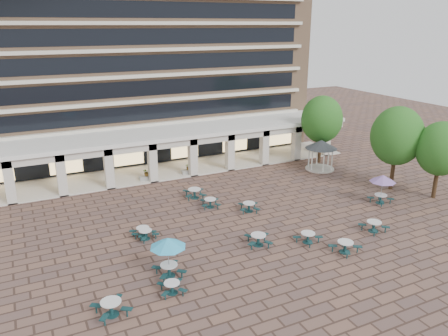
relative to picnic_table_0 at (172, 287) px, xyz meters
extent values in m
plane|color=brown|center=(6.75, 6.30, -0.42)|extent=(120.00, 120.00, 0.00)
cube|color=#A57D5D|center=(6.75, 31.80, 10.58)|extent=(40.00, 15.00, 22.00)
cube|color=beige|center=(6.75, 24.05, 4.08)|extent=(36.80, 0.50, 0.35)
cube|color=black|center=(6.75, 24.28, 5.38)|extent=(35.20, 0.05, 1.60)
cube|color=beige|center=(6.75, 24.05, 6.68)|extent=(36.80, 0.50, 0.35)
cube|color=black|center=(6.75, 24.28, 7.98)|extent=(35.20, 0.05, 1.60)
cube|color=beige|center=(6.75, 24.05, 9.28)|extent=(36.80, 0.50, 0.35)
cube|color=black|center=(6.75, 24.28, 10.58)|extent=(35.20, 0.05, 1.60)
cube|color=beige|center=(6.75, 24.05, 11.88)|extent=(36.80, 0.50, 0.35)
cube|color=black|center=(6.75, 24.28, 13.18)|extent=(35.20, 0.05, 1.60)
cube|color=beige|center=(6.75, 24.05, 14.48)|extent=(36.80, 0.50, 0.35)
cube|color=black|center=(6.75, 24.28, 15.78)|extent=(35.20, 0.05, 1.60)
cube|color=white|center=(6.75, 21.30, 3.78)|extent=(42.00, 6.60, 0.40)
cube|color=beige|center=(6.75, 18.45, 3.33)|extent=(42.00, 0.30, 0.90)
cube|color=black|center=(6.75, 24.00, 1.38)|extent=(38.00, 0.15, 3.20)
cube|color=beige|center=(6.75, 21.30, -0.36)|extent=(42.00, 6.00, 0.12)
cube|color=beige|center=(-8.03, 18.70, 1.58)|extent=(0.80, 0.80, 4.00)
cube|color=beige|center=(-3.81, 18.70, 1.58)|extent=(0.80, 0.80, 4.00)
cube|color=beige|center=(0.41, 18.70, 1.58)|extent=(0.80, 0.80, 4.00)
cube|color=beige|center=(4.63, 18.70, 1.58)|extent=(0.80, 0.80, 4.00)
cube|color=beige|center=(8.86, 18.70, 1.58)|extent=(0.80, 0.80, 4.00)
cube|color=beige|center=(13.08, 18.70, 1.58)|extent=(0.80, 0.80, 4.00)
cube|color=beige|center=(17.30, 18.70, 1.58)|extent=(0.80, 0.80, 4.00)
cube|color=beige|center=(21.52, 18.70, 1.58)|extent=(0.80, 0.80, 4.00)
cube|color=beige|center=(25.75, 18.70, 1.58)|extent=(0.80, 0.80, 4.00)
cube|color=#FFD88C|center=(-2.85, 23.85, 1.18)|extent=(3.20, 0.08, 2.40)
cube|color=#FFD88C|center=(3.55, 23.85, 1.18)|extent=(3.20, 0.08, 2.40)
cube|color=#FFD88C|center=(9.95, 23.85, 1.18)|extent=(3.20, 0.08, 2.40)
cube|color=#FFD88C|center=(16.35, 23.85, 1.18)|extent=(3.20, 0.08, 2.40)
cube|color=#FFD88C|center=(22.75, 23.85, 1.18)|extent=(3.20, 0.08, 2.40)
cylinder|color=#13393A|center=(0.00, 0.00, -0.40)|extent=(0.65, 0.65, 0.04)
cylinder|color=#13393A|center=(0.00, 0.00, -0.11)|extent=(0.17, 0.17, 0.61)
cylinder|color=silver|center=(0.00, 0.00, 0.26)|extent=(0.93, 0.93, 0.05)
cube|color=#13393A|center=(0.56, 0.45, -0.01)|extent=(0.56, 0.52, 0.05)
cylinder|color=#13393A|center=(0.56, 0.45, -0.22)|extent=(0.07, 0.07, 0.39)
cube|color=#13393A|center=(-0.45, 0.56, -0.01)|extent=(0.52, 0.56, 0.05)
cylinder|color=#13393A|center=(-0.45, 0.56, -0.22)|extent=(0.07, 0.07, 0.39)
cube|color=#13393A|center=(-0.56, -0.45, -0.01)|extent=(0.56, 0.52, 0.05)
cylinder|color=#13393A|center=(-0.56, -0.45, -0.22)|extent=(0.07, 0.07, 0.39)
cube|color=#13393A|center=(0.45, -0.56, -0.01)|extent=(0.52, 0.56, 0.05)
cylinder|color=#13393A|center=(0.45, -0.56, -0.22)|extent=(0.07, 0.07, 0.39)
cylinder|color=#13393A|center=(7.39, 2.83, -0.40)|extent=(0.76, 0.76, 0.04)
cylinder|color=#13393A|center=(7.39, 2.83, -0.06)|extent=(0.19, 0.19, 0.71)
cylinder|color=silver|center=(7.39, 2.83, 0.37)|extent=(1.08, 1.08, 0.05)
cube|color=#13393A|center=(8.14, 3.22, 0.06)|extent=(0.67, 0.54, 0.05)
cylinder|color=#13393A|center=(8.14, 3.22, -0.19)|extent=(0.09, 0.09, 0.45)
cube|color=#13393A|center=(7.00, 3.58, 0.06)|extent=(0.54, 0.67, 0.05)
cylinder|color=#13393A|center=(7.00, 3.58, -0.19)|extent=(0.09, 0.09, 0.45)
cube|color=#13393A|center=(6.64, 2.45, 0.06)|extent=(0.67, 0.54, 0.05)
cylinder|color=#13393A|center=(6.64, 2.45, -0.19)|extent=(0.09, 0.09, 0.45)
cube|color=#13393A|center=(7.77, 2.09, 0.06)|extent=(0.54, 0.67, 0.05)
cylinder|color=#13393A|center=(7.77, 2.09, -0.19)|extent=(0.09, 0.09, 0.45)
cylinder|color=#13393A|center=(10.76, 1.64, -0.40)|extent=(0.70, 0.70, 0.04)
cylinder|color=#13393A|center=(10.76, 1.64, -0.09)|extent=(0.18, 0.18, 0.66)
cylinder|color=silver|center=(10.76, 1.64, 0.31)|extent=(1.00, 1.00, 0.05)
cube|color=#13393A|center=(11.08, 2.34, 0.02)|extent=(0.48, 0.62, 0.05)
cylinder|color=#13393A|center=(11.08, 2.34, -0.21)|extent=(0.08, 0.08, 0.42)
cube|color=#13393A|center=(10.05, 1.96, 0.02)|extent=(0.62, 0.48, 0.05)
cylinder|color=#13393A|center=(10.05, 1.96, -0.21)|extent=(0.08, 0.08, 0.42)
cube|color=#13393A|center=(10.43, 0.93, 0.02)|extent=(0.48, 0.62, 0.05)
cylinder|color=#13393A|center=(10.43, 0.93, -0.21)|extent=(0.08, 0.08, 0.42)
cube|color=#13393A|center=(11.46, 1.31, 0.02)|extent=(0.62, 0.48, 0.05)
cylinder|color=#13393A|center=(11.46, 1.31, -0.21)|extent=(0.08, 0.08, 0.42)
cylinder|color=#13393A|center=(12.19, -0.63, -0.40)|extent=(0.75, 0.75, 0.04)
cylinder|color=#13393A|center=(12.19, -0.63, -0.07)|extent=(0.19, 0.19, 0.71)
cylinder|color=silver|center=(12.19, -0.63, 0.36)|extent=(1.07, 1.07, 0.05)
cube|color=#13393A|center=(12.62, 0.09, 0.05)|extent=(0.56, 0.66, 0.05)
cylinder|color=#13393A|center=(12.62, 0.09, -0.19)|extent=(0.09, 0.09, 0.45)
cube|color=#13393A|center=(11.48, -0.20, 0.05)|extent=(0.66, 0.56, 0.05)
cylinder|color=#13393A|center=(11.48, -0.20, -0.19)|extent=(0.09, 0.09, 0.45)
cube|color=#13393A|center=(11.77, -1.35, 0.05)|extent=(0.56, 0.66, 0.05)
cylinder|color=#13393A|center=(11.77, -1.35, -0.19)|extent=(0.09, 0.09, 0.45)
cube|color=#13393A|center=(12.91, -1.05, 0.05)|extent=(0.66, 0.56, 0.05)
cylinder|color=#13393A|center=(12.91, -1.05, -0.19)|extent=(0.09, 0.09, 0.45)
cylinder|color=#13393A|center=(0.44, 1.79, -0.40)|extent=(0.75, 0.75, 0.04)
cylinder|color=#13393A|center=(0.44, 1.79, -0.07)|extent=(0.19, 0.19, 0.70)
cylinder|color=silver|center=(0.44, 1.79, 0.36)|extent=(1.07, 1.07, 0.05)
cube|color=#13393A|center=(0.99, 2.42, 0.05)|extent=(0.61, 0.64, 0.05)
cylinder|color=#13393A|center=(0.99, 2.42, -0.19)|extent=(0.09, 0.09, 0.45)
cube|color=#13393A|center=(-0.18, 2.34, 0.05)|extent=(0.64, 0.61, 0.05)
cylinder|color=#13393A|center=(-0.18, 2.34, -0.19)|extent=(0.09, 0.09, 0.45)
cube|color=#13393A|center=(-0.11, 1.17, 0.05)|extent=(0.61, 0.64, 0.05)
cylinder|color=#13393A|center=(-0.11, 1.17, -0.19)|extent=(0.09, 0.09, 0.45)
cube|color=#13393A|center=(1.07, 1.24, 0.05)|extent=(0.64, 0.61, 0.05)
cylinder|color=#13393A|center=(1.07, 1.24, -0.19)|extent=(0.09, 0.09, 0.45)
cylinder|color=gray|center=(0.44, 1.79, 0.86)|extent=(0.05, 0.05, 2.56)
cone|color=#30A3D5|center=(0.44, 1.79, 1.88)|extent=(2.24, 2.24, 0.59)
cylinder|color=#13393A|center=(-3.58, -0.48, -0.40)|extent=(0.78, 0.78, 0.04)
cylinder|color=#13393A|center=(-3.58, -0.48, -0.05)|extent=(0.20, 0.20, 0.74)
cylinder|color=silver|center=(-3.58, -0.48, 0.40)|extent=(1.12, 1.12, 0.06)
cube|color=#13393A|center=(-3.07, 0.23, 0.07)|extent=(0.61, 0.68, 0.06)
cylinder|color=#13393A|center=(-3.07, 0.23, -0.18)|extent=(0.09, 0.09, 0.47)
cube|color=#13393A|center=(-4.29, 0.03, 0.07)|extent=(0.68, 0.61, 0.06)
cylinder|color=#13393A|center=(-4.29, 0.03, -0.18)|extent=(0.09, 0.09, 0.47)
cube|color=#13393A|center=(-4.08, -1.19, 0.07)|extent=(0.61, 0.68, 0.06)
cylinder|color=#13393A|center=(-4.08, -1.19, -0.18)|extent=(0.09, 0.09, 0.47)
cube|color=#13393A|center=(-2.87, -0.99, 0.07)|extent=(0.68, 0.61, 0.06)
cylinder|color=#13393A|center=(-2.87, -0.99, -0.18)|extent=(0.09, 0.09, 0.47)
cylinder|color=#13393A|center=(16.25, 0.91, -0.40)|extent=(0.75, 0.75, 0.04)
cylinder|color=#13393A|center=(16.25, 0.91, -0.06)|extent=(0.19, 0.19, 0.71)
cylinder|color=silver|center=(16.25, 0.91, 0.36)|extent=(1.07, 1.07, 0.05)
cube|color=#13393A|center=(16.79, 1.55, 0.05)|extent=(0.61, 0.64, 0.05)
cylinder|color=#13393A|center=(16.79, 1.55, -0.19)|extent=(0.09, 0.09, 0.45)
cube|color=#13393A|center=(15.62, 1.45, 0.05)|extent=(0.64, 0.61, 0.05)
cylinder|color=#13393A|center=(15.62, 1.45, -0.19)|extent=(0.09, 0.09, 0.45)
cube|color=#13393A|center=(15.72, 0.28, 0.05)|extent=(0.61, 0.64, 0.05)
cylinder|color=#13393A|center=(15.72, 0.28, -0.19)|extent=(0.09, 0.09, 0.45)
cube|color=#13393A|center=(16.89, 0.37, 0.05)|extent=(0.64, 0.61, 0.05)
cylinder|color=#13393A|center=(16.89, 0.37, -0.19)|extent=(0.09, 0.09, 0.45)
cylinder|color=#13393A|center=(0.51, 7.18, -0.40)|extent=(0.66, 0.66, 0.04)
cylinder|color=#13393A|center=(0.51, 7.18, -0.11)|extent=(0.17, 0.17, 0.62)
cylinder|color=silver|center=(0.51, 7.18, 0.27)|extent=(0.94, 0.94, 0.05)
cube|color=#13393A|center=(0.82, 7.84, 0.00)|extent=(0.46, 0.58, 0.05)
cylinder|color=#13393A|center=(0.82, 7.84, -0.22)|extent=(0.08, 0.08, 0.40)
cube|color=#13393A|center=(-0.16, 7.49, 0.00)|extent=(0.58, 0.46, 0.05)
cylinder|color=#13393A|center=(-0.16, 7.49, -0.22)|extent=(0.08, 0.08, 0.40)
cube|color=#13393A|center=(0.19, 6.51, 0.00)|extent=(0.46, 0.58, 0.05)
cylinder|color=#13393A|center=(0.19, 6.51, -0.22)|extent=(0.08, 0.08, 0.40)
cube|color=#13393A|center=(1.17, 6.86, 0.00)|extent=(0.58, 0.46, 0.05)
cylinder|color=#13393A|center=(1.17, 6.86, -0.22)|extent=(0.08, 0.08, 0.40)
cylinder|color=#13393A|center=(0.46, 7.70, -0.40)|extent=(0.66, 0.66, 0.04)
cylinder|color=#13393A|center=(0.46, 7.70, -0.11)|extent=(0.17, 0.17, 0.62)
cylinder|color=silver|center=(0.46, 7.70, 0.27)|extent=(0.94, 0.94, 0.05)
cube|color=#13393A|center=(0.81, 8.34, -0.01)|extent=(0.48, 0.58, 0.05)
cylinder|color=#13393A|center=(0.81, 8.34, -0.22)|extent=(0.08, 0.08, 0.39)
cube|color=#13393A|center=(-0.18, 8.05, -0.01)|extent=(0.58, 0.48, 0.05)
cylinder|color=#13393A|center=(-0.18, 8.05, -0.22)|extent=(0.08, 0.08, 0.39)
cube|color=#13393A|center=(0.11, 7.06, -0.01)|extent=(0.48, 0.58, 0.05)
cylinder|color=#13393A|center=(0.11, 7.06, -0.22)|extent=(0.08, 0.08, 0.39)
cube|color=#13393A|center=(1.10, 7.35, -0.01)|extent=(0.58, 0.48, 0.05)
cylinder|color=#13393A|center=(1.10, 7.35, -0.22)|extent=(0.08, 0.08, 0.39)
cylinder|color=#13393A|center=(9.63, 8.23, -0.40)|extent=(0.71, 0.71, 0.04)
cylinder|color=#13393A|center=(9.63, 8.23, -0.08)|extent=(0.18, 0.18, 0.67)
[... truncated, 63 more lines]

